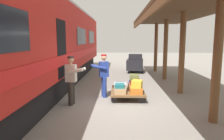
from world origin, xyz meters
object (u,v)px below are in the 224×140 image
at_px(suitcase_brown_leather, 135,87).
at_px(suitcase_navy_fabric, 134,84).
at_px(suitcase_red_plastic, 135,82).
at_px(suitcase_olive_duffel, 134,77).
at_px(suitcase_orange_carryall, 136,90).
at_px(suitcase_teal_softside, 120,86).
at_px(suitcase_tan_vintage, 120,90).
at_px(suitcase_yellow_case, 137,84).
at_px(suitcase_gray_aluminum, 120,87).
at_px(train_car, 20,46).
at_px(suitcase_slate_roller, 120,85).
at_px(porter_by_door, 72,79).
at_px(baggage_tug, 135,63).
at_px(luggage_cart, 128,91).
at_px(porter_in_overalls, 103,74).

xyz_separation_m(suitcase_brown_leather, suitcase_navy_fabric, (0.00, -0.48, 0.01)).
xyz_separation_m(suitcase_red_plastic, suitcase_olive_duffel, (0.02, 0.02, 0.19)).
xyz_separation_m(suitcase_orange_carryall, suitcase_brown_leather, (0.00, -0.48, 0.01)).
bearing_deg(suitcase_teal_softside, suitcase_tan_vintage, -157.51).
relative_size(suitcase_navy_fabric, suitcase_yellow_case, 1.22).
height_order(suitcase_gray_aluminum, suitcase_teal_softside, suitcase_teal_softside).
relative_size(train_car, suitcase_slate_roller, 47.31).
height_order(train_car, suitcase_red_plastic, train_car).
xyz_separation_m(suitcase_tan_vintage, porter_by_door, (1.69, 0.45, 0.51)).
relative_size(suitcase_brown_leather, suitcase_tan_vintage, 1.24).
distance_m(train_car, suitcase_navy_fabric, 4.59).
height_order(suitcase_navy_fabric, suitcase_red_plastic, suitcase_red_plastic).
distance_m(suitcase_navy_fabric, baggage_tug, 6.12).
distance_m(suitcase_gray_aluminum, suitcase_teal_softside, 0.51).
bearing_deg(suitcase_slate_roller, luggage_cart, 121.02).
bearing_deg(suitcase_teal_softside, suitcase_slate_roller, -91.48).
height_order(suitcase_teal_softside, porter_by_door, porter_by_door).
bearing_deg(luggage_cart, suitcase_red_plastic, -172.22).
height_order(porter_in_overalls, porter_by_door, same).
height_order(suitcase_gray_aluminum, porter_by_door, porter_by_door).
height_order(train_car, suitcase_navy_fabric, train_car).
height_order(suitcase_tan_vintage, suitcase_red_plastic, suitcase_red_plastic).
distance_m(suitcase_slate_roller, suitcase_red_plastic, 0.75).
distance_m(luggage_cart, suitcase_red_plastic, 0.48).
xyz_separation_m(luggage_cart, suitcase_slate_roller, (0.29, -0.48, 0.15)).
distance_m(suitcase_tan_vintage, suitcase_yellow_case, 0.66).
xyz_separation_m(suitcase_olive_duffel, porter_in_overalls, (1.22, -0.10, 0.09)).
bearing_deg(suitcase_brown_leather, porter_by_door, 22.12).
bearing_deg(baggage_tug, luggage_cart, 83.34).
distance_m(suitcase_gray_aluminum, suitcase_olive_duffel, 0.67).
relative_size(suitcase_orange_carryall, suitcase_tan_vintage, 1.05).
distance_m(suitcase_teal_softside, suitcase_olive_duffel, 0.80).
bearing_deg(suitcase_tan_vintage, porter_in_overalls, -41.35).
bearing_deg(porter_in_overalls, suitcase_navy_fabric, -163.72).
bearing_deg(porter_in_overalls, porter_by_door, 45.23).
relative_size(suitcase_teal_softside, suitcase_red_plastic, 0.82).
relative_size(suitcase_orange_carryall, suitcase_slate_roller, 1.16).
distance_m(suitcase_orange_carryall, baggage_tug, 7.07).
relative_size(suitcase_slate_roller, suitcase_yellow_case, 1.11).
height_order(luggage_cart, suitcase_gray_aluminum, suitcase_gray_aluminum).
distance_m(suitcase_teal_softside, suitcase_yellow_case, 0.64).
bearing_deg(luggage_cart, porter_by_door, 24.95).
xyz_separation_m(suitcase_navy_fabric, porter_in_overalls, (1.24, 0.36, 0.48)).
relative_size(suitcase_navy_fabric, suitcase_gray_aluminum, 0.80).
relative_size(suitcase_orange_carryall, suitcase_navy_fabric, 1.06).
distance_m(suitcase_slate_roller, porter_in_overalls, 0.91).
relative_size(suitcase_red_plastic, porter_in_overalls, 0.28).
relative_size(suitcase_yellow_case, baggage_tug, 0.23).
bearing_deg(luggage_cart, suitcase_slate_roller, -58.98).
height_order(suitcase_navy_fabric, suitcase_yellow_case, suitcase_yellow_case).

